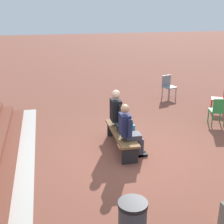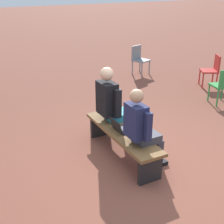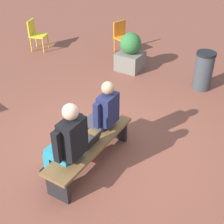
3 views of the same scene
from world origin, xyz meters
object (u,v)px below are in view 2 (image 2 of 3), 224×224
object	(u,v)px
plastic_chair_near_bench_right	(139,58)
plastic_chair_foreground	(224,84)
bench	(122,136)
plastic_chair_by_pillar	(212,69)
person_student	(142,127)
person_adult	(113,104)
laptop	(121,128)

from	to	relation	value
plastic_chair_near_bench_right	plastic_chair_foreground	bearing A→B (deg)	-173.37
bench	plastic_chair_by_pillar	size ratio (longest dim) A/B	2.14
bench	plastic_chair_by_pillar	xyz separation A→B (m)	(1.99, -3.86, 0.13)
person_student	person_adult	bearing A→B (deg)	-0.35
person_student	person_adult	distance (m)	0.89
bench	person_student	world-z (taller)	person_student
plastic_chair_foreground	plastic_chair_by_pillar	world-z (taller)	same
laptop	plastic_chair_by_pillar	world-z (taller)	plastic_chair_by_pillar
plastic_chair_by_pillar	plastic_chair_near_bench_right	size ratio (longest dim) A/B	1.00
plastic_chair_by_pillar	plastic_chair_near_bench_right	distance (m)	2.18
person_student	plastic_chair_by_pillar	bearing A→B (deg)	-57.23
person_adult	plastic_chair_by_pillar	world-z (taller)	person_adult
laptop	plastic_chair_foreground	xyz separation A→B (m)	(0.89, -3.16, -0.02)
person_adult	plastic_chair_near_bench_right	xyz separation A→B (m)	(3.45, -2.73, -0.25)
laptop	plastic_chair_near_bench_right	xyz separation A→B (m)	(3.88, -2.81, -0.02)
plastic_chair_by_pillar	bench	bearing A→B (deg)	117.33
bench	person_student	xyz separation A→B (m)	(-0.45, -0.06, 0.34)
plastic_chair_foreground	bench	bearing A→B (deg)	106.18
person_student	plastic_chair_near_bench_right	world-z (taller)	person_student
bench	person_adult	bearing A→B (deg)	-8.92
person_adult	plastic_chair_foreground	bearing A→B (deg)	-81.37
laptop	plastic_chair_by_pillar	size ratio (longest dim) A/B	0.38
person_adult	plastic_chair_foreground	world-z (taller)	person_adult
bench	plastic_chair_near_bench_right	world-z (taller)	plastic_chair_near_bench_right
bench	plastic_chair_foreground	size ratio (longest dim) A/B	2.14
plastic_chair_foreground	plastic_chair_by_pillar	xyz separation A→B (m)	(1.08, -0.72, 0.00)
person_student	person_adult	world-z (taller)	person_adult
person_student	plastic_chair_foreground	distance (m)	3.38
person_adult	plastic_chair_near_bench_right	size ratio (longest dim) A/B	1.65
person_student	plastic_chair_near_bench_right	size ratio (longest dim) A/B	1.54
plastic_chair_foreground	laptop	bearing A→B (deg)	105.76
plastic_chair_foreground	plastic_chair_by_pillar	size ratio (longest dim) A/B	1.00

